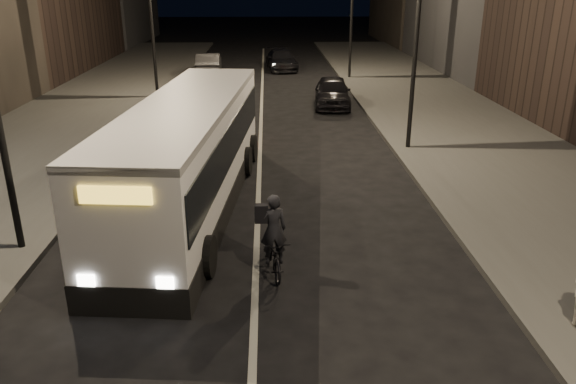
{
  "coord_description": "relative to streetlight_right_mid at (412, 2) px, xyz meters",
  "views": [
    {
      "loc": [
        0.31,
        -8.26,
        6.16
      ],
      "look_at": [
        0.76,
        3.89,
        1.5
      ],
      "focal_mm": 35.0,
      "sensor_mm": 36.0,
      "label": 1
    }
  ],
  "objects": [
    {
      "name": "ground",
      "position": [
        -5.33,
        -12.0,
        -5.36
      ],
      "size": [
        180.0,
        180.0,
        0.0
      ],
      "primitive_type": "plane",
      "color": "black",
      "rests_on": "ground"
    },
    {
      "name": "sidewalk_right",
      "position": [
        3.17,
        2.0,
        -5.28
      ],
      "size": [
        7.0,
        70.0,
        0.16
      ],
      "primitive_type": "cube",
      "color": "#3D3D3B",
      "rests_on": "ground"
    },
    {
      "name": "sidewalk_left",
      "position": [
        -13.83,
        2.0,
        -5.28
      ],
      "size": [
        7.0,
        70.0,
        0.16
      ],
      "primitive_type": "cube",
      "color": "#3D3D3B",
      "rests_on": "ground"
    },
    {
      "name": "streetlight_right_mid",
      "position": [
        0.0,
        0.0,
        0.0
      ],
      "size": [
        1.2,
        0.44,
        8.12
      ],
      "color": "black",
      "rests_on": "sidewalk_right"
    },
    {
      "name": "city_bus",
      "position": [
        -7.21,
        -5.24,
        -3.69
      ],
      "size": [
        3.49,
        11.52,
        3.06
      ],
      "rotation": [
        0.0,
        0.0,
        -0.09
      ],
      "color": "white",
      "rests_on": "ground"
    },
    {
      "name": "cyclist_on_bicycle",
      "position": [
        -4.93,
        -9.21,
        -4.72
      ],
      "size": [
        0.85,
        1.74,
        1.92
      ],
      "rotation": [
        0.0,
        0.0,
        0.16
      ],
      "color": "black",
      "rests_on": "ground"
    },
    {
      "name": "car_near",
      "position": [
        -1.73,
        7.94,
        -4.62
      ],
      "size": [
        2.1,
        4.48,
        1.48
      ],
      "primitive_type": "imported",
      "rotation": [
        0.0,
        0.0,
        -0.08
      ],
      "color": "black",
      "rests_on": "ground"
    },
    {
      "name": "car_mid",
      "position": [
        -8.93,
        18.1,
        -4.63
      ],
      "size": [
        1.75,
        4.51,
        1.46
      ],
      "primitive_type": "imported",
      "rotation": [
        0.0,
        0.0,
        3.19
      ],
      "color": "#363638",
      "rests_on": "ground"
    },
    {
      "name": "car_far",
      "position": [
        -3.99,
        20.22,
        -4.67
      ],
      "size": [
        2.38,
        4.92,
        1.38
      ],
      "primitive_type": "imported",
      "rotation": [
        0.0,
        0.0,
        0.09
      ],
      "color": "black",
      "rests_on": "ground"
    }
  ]
}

